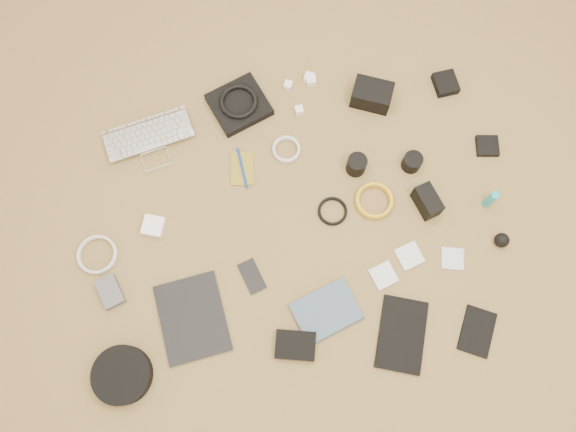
{
  "coord_description": "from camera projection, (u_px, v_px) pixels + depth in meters",
  "views": [
    {
      "loc": [
        -0.07,
        -0.5,
        1.79
      ],
      "look_at": [
        -0.02,
        0.02,
        0.02
      ],
      "focal_mm": 35.0,
      "sensor_mm": 36.0,
      "label": 1
    }
  ],
  "objects": [
    {
      "name": "card_reader",
      "position": [
        487.0,
        146.0,
        1.92
      ],
      "size": [
        0.08,
        0.08,
        0.02
      ],
      "primitive_type": "cube",
      "rotation": [
        0.0,
        0.0,
        -0.11
      ],
      "color": "black",
      "rests_on": "ground"
    },
    {
      "name": "air_blower",
      "position": [
        502.0,
        240.0,
        1.81
      ],
      "size": [
        0.06,
        0.06,
        0.05
      ],
      "primitive_type": "sphere",
      "rotation": [
        0.0,
        0.0,
        -0.27
      ],
      "color": "black",
      "rests_on": "ground"
    },
    {
      "name": "laptop",
      "position": [
        152.0,
        146.0,
        1.92
      ],
      "size": [
        0.34,
        0.28,
        0.02
      ],
      "primitive_type": "imported",
      "rotation": [
        0.0,
        0.0,
        0.25
      ],
      "color": "silver",
      "rests_on": "ground"
    },
    {
      "name": "pen_blue",
      "position": [
        242.0,
        168.0,
        1.9
      ],
      "size": [
        0.03,
        0.15,
        0.01
      ],
      "primitive_type": "cylinder",
      "rotation": [
        1.57,
        0.0,
        0.14
      ],
      "color": "#142FA6",
      "rests_on": "notebook_olive"
    },
    {
      "name": "lens_pouch",
      "position": [
        445.0,
        83.0,
        1.99
      ],
      "size": [
        0.09,
        0.1,
        0.03
      ],
      "primitive_type": "cube",
      "rotation": [
        0.0,
        0.0,
        0.14
      ],
      "color": "black",
      "rests_on": "ground"
    },
    {
      "name": "cable_white_a",
      "position": [
        286.0,
        150.0,
        1.92
      ],
      "size": [
        0.12,
        0.12,
        0.01
      ],
      "primitive_type": "torus",
      "rotation": [
        0.0,
        0.0,
        0.33
      ],
      "color": "silver",
      "rests_on": "ground"
    },
    {
      "name": "lens_a",
      "position": [
        356.0,
        165.0,
        1.88
      ],
      "size": [
        0.07,
        0.07,
        0.07
      ],
      "primitive_type": "cylinder",
      "rotation": [
        0.0,
        0.0,
        0.0
      ],
      "color": "black",
      "rests_on": "ground"
    },
    {
      "name": "notebook_black_a",
      "position": [
        402.0,
        335.0,
        1.75
      ],
      "size": [
        0.2,
        0.26,
        0.02
      ],
      "primitive_type": "cube",
      "rotation": [
        0.0,
        0.0,
        -0.29
      ],
      "color": "black",
      "rests_on": "ground"
    },
    {
      "name": "power_brick",
      "position": [
        153.0,
        226.0,
        1.84
      ],
      "size": [
        0.08,
        0.08,
        0.03
      ],
      "primitive_type": "cube",
      "rotation": [
        0.0,
        0.0,
        -0.29
      ],
      "color": "white",
      "rests_on": "ground"
    },
    {
      "name": "dslr_camera",
      "position": [
        372.0,
        95.0,
        1.95
      ],
      "size": [
        0.16,
        0.14,
        0.08
      ],
      "primitive_type": "cube",
      "rotation": [
        0.0,
        0.0,
        -0.37
      ],
      "color": "black",
      "rests_on": "ground"
    },
    {
      "name": "charger_d",
      "position": [
        299.0,
        110.0,
        1.96
      ],
      "size": [
        0.03,
        0.03,
        0.03
      ],
      "primitive_type": "cube",
      "rotation": [
        0.0,
        0.0,
        0.15
      ],
      "color": "white",
      "rests_on": "ground"
    },
    {
      "name": "cable_black",
      "position": [
        332.0,
        212.0,
        1.86
      ],
      "size": [
        0.12,
        0.12,
        0.01
      ],
      "primitive_type": "torus",
      "rotation": [
        0.0,
        0.0,
        0.19
      ],
      "color": "black",
      "rests_on": "ground"
    },
    {
      "name": "cable_white_b",
      "position": [
        98.0,
        255.0,
        1.82
      ],
      "size": [
        0.16,
        0.16,
        0.01
      ],
      "primitive_type": "torus",
      "rotation": [
        0.0,
        0.0,
        0.29
      ],
      "color": "silver",
      "rests_on": "ground"
    },
    {
      "name": "headphones",
      "position": [
        239.0,
        101.0,
        1.94
      ],
      "size": [
        0.16,
        0.16,
        0.02
      ],
      "primitive_type": "torus",
      "rotation": [
        0.0,
        0.0,
        0.18
      ],
      "color": "black",
      "rests_on": "headphone_pouch"
    },
    {
      "name": "headphone_case",
      "position": [
        122.0,
        375.0,
        1.7
      ],
      "size": [
        0.2,
        0.2,
        0.05
      ],
      "primitive_type": "cylinder",
      "rotation": [
        0.0,
        0.0,
        -0.15
      ],
      "color": "black",
      "rests_on": "ground"
    },
    {
      "name": "phone",
      "position": [
        252.0,
        276.0,
        1.8
      ],
      "size": [
        0.09,
        0.12,
        0.01
      ],
      "primitive_type": "cube",
      "rotation": [
        0.0,
        0.0,
        0.35
      ],
      "color": "black",
      "rests_on": "ground"
    },
    {
      "name": "charger_c",
      "position": [
        309.0,
        78.0,
        1.99
      ],
      "size": [
        0.04,
        0.04,
        0.03
      ],
      "primitive_type": "cube",
      "rotation": [
        0.0,
        0.0,
        -0.36
      ],
      "color": "white",
      "rests_on": "ground"
    },
    {
      "name": "lens_cleaner",
      "position": [
        490.0,
        199.0,
        1.83
      ],
      "size": [
        0.03,
        0.03,
        0.09
      ],
      "primitive_type": "cylinder",
      "rotation": [
        0.0,
        0.0,
        0.09
      ],
      "color": "teal",
      "rests_on": "ground"
    },
    {
      "name": "tablet",
      "position": [
        193.0,
        318.0,
        1.76
      ],
      "size": [
        0.24,
        0.29,
        0.01
      ],
      "primitive_type": "cube",
      "rotation": [
        0.0,
        0.0,
        0.17
      ],
      "color": "black",
      "rests_on": "ground"
    },
    {
      "name": "paperback",
      "position": [
        337.0,
        332.0,
        1.75
      ],
      "size": [
        0.23,
        0.21,
        0.02
      ],
      "primitive_type": "imported",
      "rotation": [
        0.0,
        0.0,
        1.94
      ],
      "color": "#41576E",
      "rests_on": "ground"
    },
    {
      "name": "filter_case_left",
      "position": [
        383.0,
        276.0,
        1.8
      ],
      "size": [
        0.09,
        0.09,
        0.01
      ],
      "primitive_type": "cube",
      "rotation": [
        0.0,
        0.0,
        0.35
      ],
      "color": "silver",
      "rests_on": "ground"
    },
    {
      "name": "filter_case_right",
      "position": [
        452.0,
        259.0,
        1.82
      ],
      "size": [
        0.08,
        0.08,
        0.01
      ],
      "primitive_type": "cube",
      "rotation": [
        0.0,
        0.0,
        -0.19
      ],
      "color": "silver",
      "rests_on": "ground"
    },
    {
      "name": "battery_charger",
      "position": [
        110.0,
        292.0,
        1.78
      ],
      "size": [
        0.1,
        0.12,
        0.03
      ],
      "primitive_type": "cube",
      "rotation": [
        0.0,
        0.0,
        0.38
      ],
      "color": "#545458",
      "rests_on": "ground"
    },
    {
      "name": "drive_case",
      "position": [
        295.0,
        345.0,
        1.73
      ],
      "size": [
        0.14,
        0.11,
        0.03
      ],
      "primitive_type": "cube",
      "rotation": [
        0.0,
        0.0,
        -0.18
      ],
      "color": "black",
      "rests_on": "ground"
    },
    {
      "name": "cable_yellow",
      "position": [
        374.0,
        201.0,
        1.87
      ],
      "size": [
        0.16,
        0.16,
        0.01
      ],
      "primitive_type": "torus",
      "rotation": [
        0.0,
        0.0,
        0.34
      ],
      "color": "gold",
      "rests_on": "ground"
    },
    {
      "name": "charger_b",
      "position": [
        311.0,
        81.0,
        1.99
      ],
      "size": [
        0.03,
        0.03,
        0.03
      ],
      "primitive_type": "cube",
      "rotation": [
        0.0,
        0.0,
        -0.0
      ],
      "color": "white",
      "rests_on": "ground"
    },
    {
      "name": "lens_b",
      "position": [
        412.0,
        162.0,
        1.89
      ],
      "size": [
        0.08,
        0.08,
        0.06
      ],
      "primitive_type": "cylinder",
      "rotation": [
        0.0,
        0.0,
        -0.35
      ],
      "color": "black",
      "rests_on": "ground"
    },
    {
      "name": "headphone_pouch",
      "position": [
        239.0,
        105.0,
        1.96
      ],
      "size": [
        0.24,
        0.23,
        0.03
      ],
      "primitive_type": "cube",
      "rotation": [
        0.0,
        0.0,
        0.41
      ],
      "color": "black",
      "rests_on": "ground"
    },
    {
      "name": "charger_a",
      "position": [
        288.0,
        85.0,
        1.99
      ],
      "size": [
        0.04,
        0.04,
        0.03
      ],
      "primitive_type": "cube",
      "rotation": [
        0.0,
        0.0,
        -0.4
      ],
      "color": "white",
      "rests_on": "ground"
    },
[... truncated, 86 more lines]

